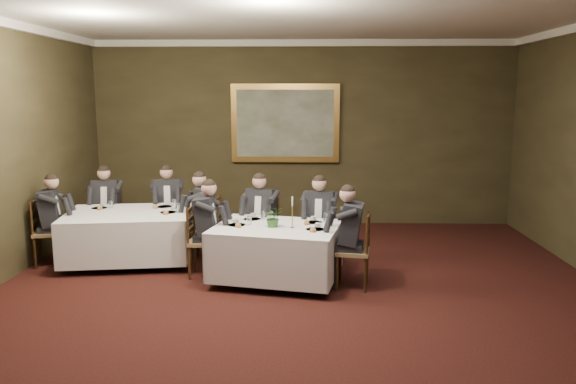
# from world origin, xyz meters

# --- Properties ---
(ground) EXTENTS (10.00, 10.00, 0.00)m
(ground) POSITION_xyz_m (0.00, 0.00, 0.00)
(ground) COLOR black
(ground) RESTS_ON ground
(back_wall) EXTENTS (8.00, 0.10, 3.50)m
(back_wall) POSITION_xyz_m (0.00, 5.00, 1.75)
(back_wall) COLOR #302918
(back_wall) RESTS_ON ground
(table_main) EXTENTS (1.87, 1.57, 0.67)m
(table_main) POSITION_xyz_m (-0.34, 1.49, 0.45)
(table_main) COLOR black
(table_main) RESTS_ON ground
(table_second) EXTENTS (2.01, 1.63, 0.67)m
(table_second) POSITION_xyz_m (-2.60, 2.31, 0.45)
(table_second) COLOR black
(table_second) RESTS_ON ground
(chair_main_backleft) EXTENTS (0.55, 0.54, 1.00)m
(chair_main_backleft) POSITION_xyz_m (-0.60, 2.41, 0.28)
(chair_main_backleft) COLOR olive
(chair_main_backleft) RESTS_ON ground
(diner_main_backleft) EXTENTS (0.53, 0.58, 1.35)m
(diner_main_backleft) POSITION_xyz_m (-0.60, 2.40, 0.51)
(diner_main_backleft) COLOR black
(diner_main_backleft) RESTS_ON chair_main_backleft
(chair_main_backright) EXTENTS (0.51, 0.49, 1.00)m
(chair_main_backright) POSITION_xyz_m (0.27, 2.23, 0.28)
(chair_main_backright) COLOR olive
(chair_main_backright) RESTS_ON ground
(diner_main_backright) EXTENTS (0.48, 0.54, 1.35)m
(diner_main_backright) POSITION_xyz_m (0.27, 2.22, 0.51)
(diner_main_backright) COLOR black
(diner_main_backright) RESTS_ON chair_main_backright
(chair_main_endleft) EXTENTS (0.42, 0.44, 1.00)m
(chair_main_endleft) POSITION_xyz_m (-1.36, 1.70, 0.28)
(chair_main_endleft) COLOR olive
(chair_main_endleft) RESTS_ON ground
(diner_main_endleft) EXTENTS (0.48, 0.42, 1.35)m
(diner_main_endleft) POSITION_xyz_m (-1.35, 1.70, 0.51)
(diner_main_endleft) COLOR black
(diner_main_endleft) RESTS_ON chair_main_endleft
(chair_main_endright) EXTENTS (0.49, 0.50, 1.00)m
(chair_main_endright) POSITION_xyz_m (0.68, 1.28, 0.28)
(chair_main_endright) COLOR olive
(chair_main_endright) RESTS_ON ground
(diner_main_endright) EXTENTS (0.54, 0.47, 1.35)m
(diner_main_endright) POSITION_xyz_m (0.67, 1.28, 0.51)
(diner_main_endright) COLOR black
(diner_main_endright) RESTS_ON chair_main_endright
(chair_sec_backleft) EXTENTS (0.46, 0.44, 1.00)m
(chair_sec_backleft) POSITION_xyz_m (-3.22, 3.17, 0.28)
(chair_sec_backleft) COLOR olive
(chair_sec_backleft) RESTS_ON ground
(diner_sec_backleft) EXTENTS (0.44, 0.50, 1.35)m
(diner_sec_backleft) POSITION_xyz_m (-3.22, 3.16, 0.51)
(diner_sec_backleft) COLOR black
(diner_sec_backleft) RESTS_ON chair_sec_backleft
(chair_sec_backright) EXTENTS (0.51, 0.50, 1.00)m
(chair_sec_backright) POSITION_xyz_m (-2.24, 3.31, 0.28)
(chair_sec_backright) COLOR olive
(chair_sec_backright) RESTS_ON ground
(diner_sec_backright) EXTENTS (0.49, 0.55, 1.35)m
(diner_sec_backright) POSITION_xyz_m (-2.24, 3.29, 0.51)
(diner_sec_backright) COLOR black
(diner_sec_backright) RESTS_ON chair_sec_backright
(chair_sec_endright) EXTENTS (0.45, 0.47, 1.00)m
(chair_sec_endright) POSITION_xyz_m (-1.45, 2.46, 0.28)
(chair_sec_endright) COLOR olive
(chair_sec_endright) RESTS_ON ground
(diner_sec_endright) EXTENTS (0.51, 0.44, 1.35)m
(diner_sec_endright) POSITION_xyz_m (-1.46, 2.46, 0.51)
(diner_sec_endright) COLOR black
(diner_sec_endright) RESTS_ON chair_sec_endright
(chair_sec_endleft) EXTENTS (0.52, 0.53, 1.00)m
(chair_sec_endleft) POSITION_xyz_m (-3.75, 2.14, 0.28)
(chair_sec_endleft) COLOR olive
(chair_sec_endleft) RESTS_ON ground
(diner_sec_endleft) EXTENTS (0.56, 0.51, 1.35)m
(diner_sec_endleft) POSITION_xyz_m (-3.74, 2.15, 0.51)
(diner_sec_endleft) COLOR black
(diner_sec_endleft) RESTS_ON chair_sec_endleft
(centerpiece) EXTENTS (0.31, 0.29, 0.29)m
(centerpiece) POSITION_xyz_m (-0.37, 1.45, 0.91)
(centerpiece) COLOR #2D5926
(centerpiece) RESTS_ON table_main
(candlestick) EXTENTS (0.06, 0.06, 0.43)m
(candlestick) POSITION_xyz_m (-0.12, 1.41, 0.92)
(candlestick) COLOR gold
(candlestick) RESTS_ON table_main
(place_setting_table_main) EXTENTS (0.33, 0.32, 0.14)m
(place_setting_table_main) POSITION_xyz_m (-0.65, 1.94, 0.80)
(place_setting_table_main) COLOR white
(place_setting_table_main) RESTS_ON table_main
(place_setting_table_second) EXTENTS (0.33, 0.31, 0.14)m
(place_setting_table_second) POSITION_xyz_m (-3.09, 2.64, 0.80)
(place_setting_table_second) COLOR white
(place_setting_table_second) RESTS_ON table_second
(painting) EXTENTS (2.06, 0.09, 1.49)m
(painting) POSITION_xyz_m (-0.34, 4.94, 1.95)
(painting) COLOR gold
(painting) RESTS_ON back_wall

